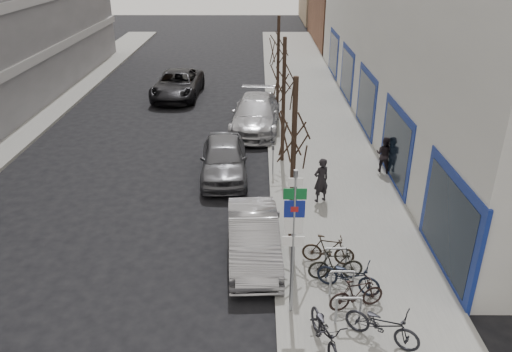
{
  "coord_description": "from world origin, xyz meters",
  "views": [
    {
      "loc": [
        1.54,
        -10.37,
        8.91
      ],
      "look_at": [
        1.47,
        4.36,
        2.0
      ],
      "focal_mm": 35.0,
      "sensor_mm": 36.0,
      "label": 1
    }
  ],
  "objects_px": {
    "parked_car_back": "(256,114)",
    "parked_car_front": "(254,238)",
    "bike_mid_inner": "(336,264)",
    "bike_far_inner": "(328,249)",
    "tree_far": "(278,43)",
    "bike_far_curb": "(383,322)",
    "meter_mid": "(273,157)",
    "pedestrian_far": "(384,154)",
    "bike_mid_curb": "(349,273)",
    "parked_car_mid": "(224,158)",
    "meter_front": "(278,226)",
    "bike_near_right": "(357,294)",
    "tree_near": "(294,124)",
    "bike_rack": "(342,280)",
    "bike_near_left": "(325,329)",
    "pedestrian_near": "(321,180)",
    "tree_mid": "(284,72)",
    "meter_back": "(270,115)",
    "highway_sign_pole": "(293,235)",
    "lane_car": "(178,84)"
  },
  "relations": [
    {
      "from": "bike_far_curb",
      "to": "bike_far_inner",
      "type": "bearing_deg",
      "value": 46.69
    },
    {
      "from": "bike_mid_curb",
      "to": "parked_car_mid",
      "type": "relative_size",
      "value": 0.38
    },
    {
      "from": "meter_back",
      "to": "parked_car_mid",
      "type": "height_order",
      "value": "parked_car_mid"
    },
    {
      "from": "parked_car_front",
      "to": "meter_front",
      "type": "bearing_deg",
      "value": 23.9
    },
    {
      "from": "tree_far",
      "to": "bike_far_curb",
      "type": "relative_size",
      "value": 2.96
    },
    {
      "from": "meter_front",
      "to": "tree_near",
      "type": "bearing_deg",
      "value": 48.01
    },
    {
      "from": "meter_mid",
      "to": "parked_car_mid",
      "type": "distance_m",
      "value": 2.05
    },
    {
      "from": "bike_mid_curb",
      "to": "parked_car_back",
      "type": "xyz_separation_m",
      "value": [
        -2.62,
        13.54,
        0.15
      ]
    },
    {
      "from": "meter_front",
      "to": "parked_car_front",
      "type": "height_order",
      "value": "parked_car_front"
    },
    {
      "from": "tree_near",
      "to": "tree_mid",
      "type": "distance_m",
      "value": 6.5
    },
    {
      "from": "bike_rack",
      "to": "bike_far_inner",
      "type": "height_order",
      "value": "bike_far_inner"
    },
    {
      "from": "meter_front",
      "to": "bike_near_right",
      "type": "bearing_deg",
      "value": -55.92
    },
    {
      "from": "bike_near_right",
      "to": "pedestrian_near",
      "type": "distance_m",
      "value": 6.07
    },
    {
      "from": "bike_near_right",
      "to": "tree_mid",
      "type": "bearing_deg",
      "value": -6.73
    },
    {
      "from": "tree_mid",
      "to": "lane_car",
      "type": "bearing_deg",
      "value": 120.44
    },
    {
      "from": "meter_mid",
      "to": "bike_near_left",
      "type": "distance_m",
      "value": 9.87
    },
    {
      "from": "bike_mid_curb",
      "to": "pedestrian_near",
      "type": "distance_m",
      "value": 5.29
    },
    {
      "from": "parked_car_front",
      "to": "parked_car_mid",
      "type": "relative_size",
      "value": 0.93
    },
    {
      "from": "tree_mid",
      "to": "meter_mid",
      "type": "height_order",
      "value": "tree_mid"
    },
    {
      "from": "bike_far_curb",
      "to": "bike_mid_inner",
      "type": "bearing_deg",
      "value": 48.8
    },
    {
      "from": "bike_near_left",
      "to": "bike_mid_curb",
      "type": "relative_size",
      "value": 1.05
    },
    {
      "from": "bike_near_left",
      "to": "bike_mid_inner",
      "type": "xyz_separation_m",
      "value": [
        0.63,
        2.69,
        -0.09
      ]
    },
    {
      "from": "tree_near",
      "to": "tree_far",
      "type": "relative_size",
      "value": 1.0
    },
    {
      "from": "tree_near",
      "to": "parked_car_front",
      "type": "xyz_separation_m",
      "value": [
        -1.2,
        -0.89,
        -3.39
      ]
    },
    {
      "from": "bike_rack",
      "to": "bike_mid_curb",
      "type": "xyz_separation_m",
      "value": [
        0.22,
        0.27,
        0.04
      ]
    },
    {
      "from": "tree_near",
      "to": "parked_car_back",
      "type": "relative_size",
      "value": 0.94
    },
    {
      "from": "bike_rack",
      "to": "tree_far",
      "type": "height_order",
      "value": "tree_far"
    },
    {
      "from": "bike_mid_inner",
      "to": "bike_far_inner",
      "type": "relative_size",
      "value": 1.01
    },
    {
      "from": "meter_back",
      "to": "bike_near_left",
      "type": "bearing_deg",
      "value": -86.39
    },
    {
      "from": "tree_far",
      "to": "parked_car_back",
      "type": "distance_m",
      "value": 4.05
    },
    {
      "from": "highway_sign_pole",
      "to": "parked_car_front",
      "type": "distance_m",
      "value": 3.3
    },
    {
      "from": "tree_far",
      "to": "bike_near_right",
      "type": "height_order",
      "value": "tree_far"
    },
    {
      "from": "lane_car",
      "to": "tree_mid",
      "type": "bearing_deg",
      "value": -57.21
    },
    {
      "from": "tree_far",
      "to": "bike_far_inner",
      "type": "height_order",
      "value": "tree_far"
    },
    {
      "from": "parked_car_front",
      "to": "parked_car_mid",
      "type": "distance_m",
      "value": 6.17
    },
    {
      "from": "bike_far_curb",
      "to": "parked_car_mid",
      "type": "distance_m",
      "value": 10.67
    },
    {
      "from": "bike_mid_curb",
      "to": "lane_car",
      "type": "xyz_separation_m",
      "value": [
        -7.57,
        19.59,
        0.12
      ]
    },
    {
      "from": "bike_mid_inner",
      "to": "bike_far_inner",
      "type": "xyz_separation_m",
      "value": [
        -0.11,
        0.77,
        -0.0
      ]
    },
    {
      "from": "parked_car_mid",
      "to": "bike_near_right",
      "type": "bearing_deg",
      "value": -68.05
    },
    {
      "from": "meter_mid",
      "to": "bike_mid_inner",
      "type": "relative_size",
      "value": 0.8
    },
    {
      "from": "parked_car_back",
      "to": "parked_car_front",
      "type": "bearing_deg",
      "value": -85.45
    },
    {
      "from": "tree_far",
      "to": "bike_far_curb",
      "type": "xyz_separation_m",
      "value": [
        1.92,
        -17.58,
        -3.39
      ]
    },
    {
      "from": "parked_car_mid",
      "to": "bike_far_curb",
      "type": "bearing_deg",
      "value": -68.74
    },
    {
      "from": "pedestrian_near",
      "to": "bike_mid_curb",
      "type": "bearing_deg",
      "value": 64.83
    },
    {
      "from": "bike_far_curb",
      "to": "pedestrian_far",
      "type": "bearing_deg",
      "value": 18.32
    },
    {
      "from": "bike_near_right",
      "to": "bike_mid_curb",
      "type": "bearing_deg",
      "value": -8.83
    },
    {
      "from": "highway_sign_pole",
      "to": "meter_back",
      "type": "xyz_separation_m",
      "value": [
        -0.25,
        14.01,
        -1.54
      ]
    },
    {
      "from": "meter_front",
      "to": "bike_far_inner",
      "type": "bearing_deg",
      "value": -30.06
    },
    {
      "from": "meter_back",
      "to": "parked_car_mid",
      "type": "relative_size",
      "value": 0.27
    },
    {
      "from": "meter_front",
      "to": "parked_car_front",
      "type": "distance_m",
      "value": 0.87
    }
  ]
}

